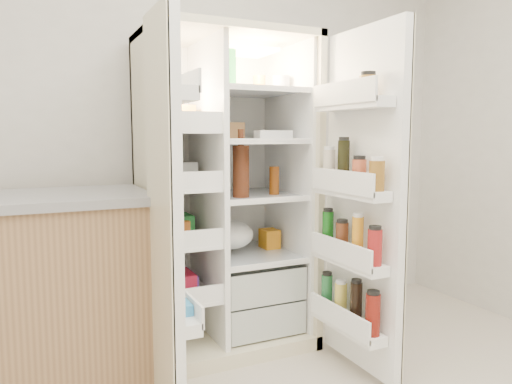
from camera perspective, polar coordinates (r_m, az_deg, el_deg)
name	(u,v)px	position (r m, az deg, el deg)	size (l,w,h in m)	color
wall_back	(182,117)	(3.14, -8.67, 8.75)	(4.00, 0.02, 2.70)	silver
refrigerator	(224,218)	(2.90, -3.76, -3.05)	(0.92, 0.70, 1.80)	beige
freezer_door	(165,213)	(2.15, -10.62, -2.48)	(0.15, 0.40, 1.72)	white
fridge_door	(361,207)	(2.50, 12.24, -1.75)	(0.17, 0.58, 1.72)	white
kitchen_counter	(12,294)	(2.64, -26.79, -10.63)	(1.31, 0.69, 0.95)	#97724B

